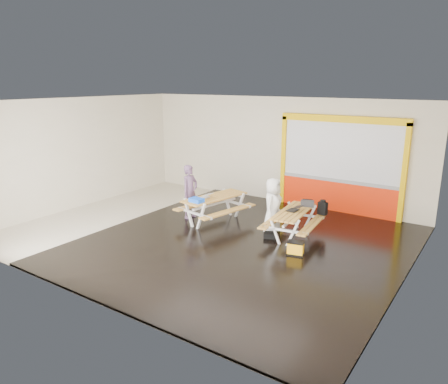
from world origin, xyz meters
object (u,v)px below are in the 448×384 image
Objects in this scene: picnic_table_left at (215,203)px; laptop_right at (295,209)px; picnic_table_right at (293,217)px; blue_pouch at (197,200)px; person_left at (190,192)px; fluke_bag at (296,248)px; laptop_left at (205,196)px; dark_case at (271,235)px; toolbox at (307,203)px; person_right at (273,206)px; backpack at (323,207)px.

laptop_right is at bearing 5.00° from picnic_table_left.
blue_pouch reaches higher than picnic_table_right.
person_left is (-3.19, -0.28, 0.27)m from picnic_table_right.
laptop_right is at bearing 35.62° from picnic_table_right.
picnic_table_right is at bearing 4.67° from picnic_table_left.
fluke_bag is at bearing -62.88° from laptop_right.
blue_pouch is (-2.45, -0.93, 0.29)m from picnic_table_right.
picnic_table_right is 5.32× the size of laptop_left.
toolbox is at bearing 62.04° from dark_case.
toolbox is at bearing 30.54° from blue_pouch.
laptop_right is 2.65m from blue_pouch.
fluke_bag is (0.46, -1.68, -0.61)m from toolbox.
picnic_table_left is 1.41× the size of person_left.
person_right is 3.76× the size of backpack.
toolbox is (2.50, 0.78, 0.20)m from picnic_table_left.
person_left is 4.52× the size of dark_case.
person_left reaches higher than picnic_table_right.
toolbox is 0.96× the size of backpack.
picnic_table_right is 0.63m from person_right.
toolbox is at bearing -71.78° from person_left.
person_left reaches higher than laptop_right.
toolbox reaches higher than laptop_right.
picnic_table_right is 0.23m from laptop_right.
laptop_left reaches higher than backpack.
laptop_left reaches higher than laptop_right.
person_right is at bearing -80.61° from person_left.
fluke_bag is (0.15, -2.00, -0.47)m from backpack.
picnic_table_left is 2.62m from toolbox.
dark_case is (0.19, -0.42, -0.66)m from person_right.
backpack is at bearing 94.36° from fluke_bag.
dark_case is (2.07, 0.05, -0.74)m from laptop_left.
blue_pouch is 2.99m from toolbox.
person_right is at bearing -176.86° from laptop_right.
laptop_right is 0.92× the size of fluke_bag.
backpack is at bearing -68.29° from person_left.
person_left is 4.04× the size of laptop_right.
laptop_right is (0.62, 0.03, 0.02)m from person_right.
laptop_right is at bearing 21.04° from blue_pouch.
person_left is 4.32× the size of laptop_left.
blue_pouch is (0.03, -0.45, 0.00)m from laptop_left.
blue_pouch is at bearing -166.20° from dark_case.
dark_case is (2.04, 0.50, -0.74)m from blue_pouch.
toolbox is 1.35m from dark_case.
toolbox is at bearing 105.38° from fluke_bag.
person_left is 0.74m from laptop_left.
picnic_table_right is at bearing -144.38° from laptop_right.
picnic_table_left reaches higher than picnic_table_right.
picnic_table_left is 2.03m from dark_case.
person_right is 1.39m from backpack.
fluke_bag is at bearing -11.29° from laptop_left.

